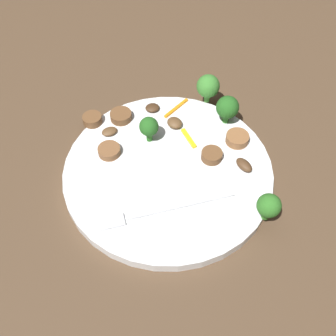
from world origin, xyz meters
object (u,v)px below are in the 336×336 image
(broccoli_floret_1, at_px, (269,206))
(sausage_slice_3, at_px, (109,151))
(sausage_slice_1, at_px, (213,157))
(mushroom_3, at_px, (109,131))
(pepper_strip_0, at_px, (189,138))
(broccoli_floret_2, at_px, (208,86))
(sausage_slice_2, at_px, (121,116))
(pepper_strip_1, at_px, (176,108))
(plate, at_px, (168,171))
(mushroom_1, at_px, (175,123))
(sausage_slice_0, at_px, (92,119))
(mushroom_0, at_px, (152,108))
(fork, at_px, (155,212))
(broccoli_floret_3, at_px, (149,127))
(sausage_slice_4, at_px, (237,139))
(broccoli_floret_0, at_px, (227,108))
(mushroom_2, at_px, (244,165))

(broccoli_floret_1, relative_size, sausage_slice_3, 1.32)
(sausage_slice_1, distance_m, mushroom_3, 0.16)
(pepper_strip_0, bearing_deg, broccoli_floret_2, -126.92)
(sausage_slice_2, relative_size, pepper_strip_1, 0.63)
(plate, height_order, broccoli_floret_2, broccoli_floret_2)
(broccoli_floret_2, bearing_deg, mushroom_1, 30.64)
(sausage_slice_0, distance_m, mushroom_0, 0.10)
(plate, xyz_separation_m, sausage_slice_3, (0.07, -0.05, 0.01))
(fork, distance_m, sausage_slice_1, 0.12)
(plate, xyz_separation_m, mushroom_3, (0.07, -0.09, 0.01))
(broccoli_floret_3, xyz_separation_m, mushroom_3, (0.05, -0.03, -0.02))
(sausage_slice_0, xyz_separation_m, mushroom_0, (-0.10, -0.00, -0.00))
(fork, xyz_separation_m, mushroom_0, (-0.04, -0.19, 0.00))
(broccoli_floret_2, xyz_separation_m, sausage_slice_1, (0.03, 0.12, -0.02))
(broccoli_floret_2, height_order, mushroom_3, broccoli_floret_2)
(fork, distance_m, sausage_slice_4, 0.17)
(broccoli_floret_0, bearing_deg, pepper_strip_0, 16.39)
(broccoli_floret_3, height_order, pepper_strip_1, broccoli_floret_3)
(broccoli_floret_0, relative_size, broccoli_floret_2, 0.97)
(mushroom_3, bearing_deg, fork, 101.20)
(broccoli_floret_1, bearing_deg, fork, -18.70)
(fork, distance_m, mushroom_2, 0.14)
(sausage_slice_2, height_order, sausage_slice_4, same)
(sausage_slice_1, bearing_deg, pepper_strip_1, -80.42)
(broccoli_floret_1, xyz_separation_m, sausage_slice_2, (0.14, -0.23, -0.02))
(sausage_slice_4, xyz_separation_m, pepper_strip_1, (0.07, -0.09, -0.00))
(sausage_slice_3, xyz_separation_m, sausage_slice_4, (-0.19, 0.03, 0.00))
(broccoli_floret_1, bearing_deg, sausage_slice_0, -51.16)
(broccoli_floret_3, xyz_separation_m, pepper_strip_1, (-0.06, -0.05, -0.03))
(pepper_strip_0, bearing_deg, sausage_slice_0, -29.57)
(sausage_slice_0, relative_size, sausage_slice_3, 0.91)
(broccoli_floret_1, relative_size, broccoli_floret_2, 0.88)
(sausage_slice_1, xyz_separation_m, pepper_strip_0, (0.02, -0.05, -0.00))
(fork, height_order, broccoli_floret_3, broccoli_floret_3)
(pepper_strip_0, xyz_separation_m, pepper_strip_1, (-0.00, -0.07, -0.00))
(fork, height_order, sausage_slice_0, sausage_slice_0)
(mushroom_3, bearing_deg, mushroom_2, 145.31)
(mushroom_0, distance_m, mushroom_2, 0.18)
(fork, relative_size, sausage_slice_1, 5.98)
(plate, xyz_separation_m, broccoli_floret_1, (-0.10, 0.11, 0.03))
(sausage_slice_3, bearing_deg, broccoli_floret_3, -171.48)
(broccoli_floret_3, xyz_separation_m, sausage_slice_1, (-0.08, 0.06, -0.02))
(mushroom_1, bearing_deg, sausage_slice_4, 144.37)
(sausage_slice_4, distance_m, mushroom_2, 0.05)
(sausage_slice_4, distance_m, pepper_strip_1, 0.11)
(pepper_strip_0, bearing_deg, mushroom_3, -21.88)
(mushroom_1, xyz_separation_m, pepper_strip_1, (-0.01, -0.03, -0.00))
(broccoli_floret_1, xyz_separation_m, sausage_slice_0, (0.19, -0.23, -0.02))
(sausage_slice_3, bearing_deg, mushroom_2, 156.08)
(broccoli_floret_0, xyz_separation_m, broccoli_floret_3, (0.12, 0.00, -0.00))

